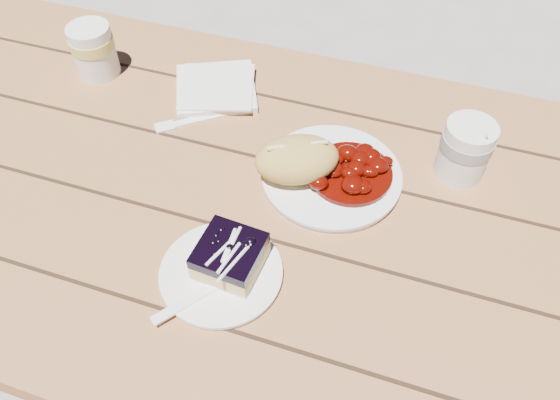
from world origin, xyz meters
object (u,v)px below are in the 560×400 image
(coffee_cup, at_px, (465,150))
(second_cup, at_px, (94,50))
(dessert_plate, at_px, (221,273))
(picnic_table, at_px, (260,250))
(main_plate, at_px, (331,177))
(blueberry_cake, at_px, (230,256))
(bread_roll, at_px, (297,159))

(coffee_cup, xyz_separation_m, second_cup, (-0.72, 0.05, 0.00))
(dessert_plate, xyz_separation_m, coffee_cup, (0.30, 0.32, 0.05))
(coffee_cup, height_order, second_cup, same)
(picnic_table, distance_m, second_cup, 0.51)
(picnic_table, xyz_separation_m, coffee_cup, (0.31, 0.16, 0.21))
(picnic_table, height_order, second_cup, second_cup)
(dessert_plate, distance_m, coffee_cup, 0.44)
(picnic_table, bearing_deg, dessert_plate, -89.19)
(picnic_table, xyz_separation_m, main_plate, (0.11, 0.07, 0.17))
(coffee_cup, bearing_deg, blueberry_cake, -134.04)
(main_plate, distance_m, dessert_plate, 0.25)
(blueberry_cake, bearing_deg, picnic_table, 98.86)
(picnic_table, bearing_deg, bread_roll, 43.66)
(main_plate, relative_size, coffee_cup, 2.22)
(picnic_table, bearing_deg, second_cup, 153.51)
(main_plate, xyz_separation_m, dessert_plate, (-0.10, -0.23, -0.00))
(blueberry_cake, relative_size, second_cup, 0.92)
(dessert_plate, distance_m, second_cup, 0.56)
(second_cup, bearing_deg, coffee_cup, -3.90)
(blueberry_cake, bearing_deg, dessert_plate, -119.60)
(picnic_table, relative_size, bread_roll, 14.52)
(main_plate, xyz_separation_m, coffee_cup, (0.20, 0.09, 0.04))
(main_plate, xyz_separation_m, second_cup, (-0.52, 0.14, 0.04))
(main_plate, height_order, second_cup, second_cup)
(coffee_cup, bearing_deg, bread_roll, -157.15)
(second_cup, bearing_deg, dessert_plate, -41.58)
(second_cup, bearing_deg, main_plate, -14.72)
(second_cup, bearing_deg, blueberry_cake, -39.73)
(blueberry_cake, xyz_separation_m, coffee_cup, (0.29, 0.30, 0.02))
(main_plate, distance_m, blueberry_cake, 0.24)
(dessert_plate, height_order, coffee_cup, coffee_cup)
(coffee_cup, bearing_deg, second_cup, 176.10)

